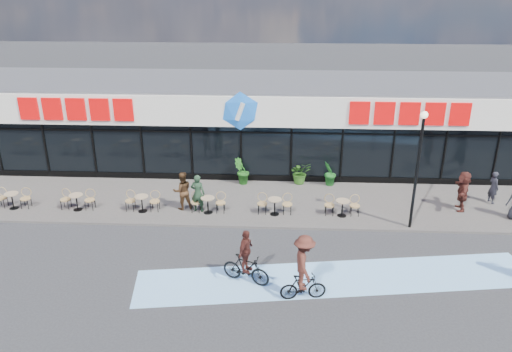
# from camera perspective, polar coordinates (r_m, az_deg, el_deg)

# --- Properties ---
(ground) EXTENTS (120.00, 120.00, 0.00)m
(ground) POSITION_cam_1_polar(r_m,az_deg,el_deg) (19.37, -3.29, -8.79)
(ground) COLOR #28282B
(ground) RESTS_ON ground
(sidewalk) EXTENTS (44.00, 5.00, 0.10)m
(sidewalk) POSITION_cam_1_polar(r_m,az_deg,el_deg) (23.29, -2.15, -2.95)
(sidewalk) COLOR #4F4946
(sidewalk) RESTS_ON ground
(bike_lane) EXTENTS (14.17, 4.13, 0.01)m
(bike_lane) POSITION_cam_1_polar(r_m,az_deg,el_deg) (18.13, 9.14, -11.46)
(bike_lane) COLOR #7EB8EF
(bike_lane) RESTS_ON ground
(building) EXTENTS (30.60, 6.57, 4.75)m
(building) POSITION_cam_1_polar(r_m,az_deg,el_deg) (27.55, -1.25, 6.22)
(building) COLOR black
(building) RESTS_ON ground
(lamp_post) EXTENTS (0.28, 0.28, 4.97)m
(lamp_post) POSITION_cam_1_polar(r_m,az_deg,el_deg) (20.75, 18.06, 1.68)
(lamp_post) COLOR black
(lamp_post) RESTS_ON sidewalk
(bistro_set_1) EXTENTS (1.54, 0.62, 0.90)m
(bistro_set_1) POSITION_cam_1_polar(r_m,az_deg,el_deg) (24.93, -25.99, -2.31)
(bistro_set_1) COLOR tan
(bistro_set_1) RESTS_ON sidewalk
(bistro_set_2) EXTENTS (1.54, 0.62, 0.90)m
(bistro_set_2) POSITION_cam_1_polar(r_m,az_deg,el_deg) (23.67, -19.73, -2.57)
(bistro_set_2) COLOR tan
(bistro_set_2) RESTS_ON sidewalk
(bistro_set_3) EXTENTS (1.54, 0.62, 0.90)m
(bistro_set_3) POSITION_cam_1_polar(r_m,az_deg,el_deg) (22.71, -12.86, -2.82)
(bistro_set_3) COLOR tan
(bistro_set_3) RESTS_ON sidewalk
(bistro_set_4) EXTENTS (1.54, 0.62, 0.90)m
(bistro_set_4) POSITION_cam_1_polar(r_m,az_deg,el_deg) (22.11, -5.49, -3.04)
(bistro_set_4) COLOR tan
(bistro_set_4) RESTS_ON sidewalk
(bistro_set_5) EXTENTS (1.54, 0.62, 0.90)m
(bistro_set_5) POSITION_cam_1_polar(r_m,az_deg,el_deg) (21.89, 2.15, -3.22)
(bistro_set_5) COLOR tan
(bistro_set_5) RESTS_ON sidewalk
(bistro_set_6) EXTENTS (1.54, 0.62, 0.90)m
(bistro_set_6) POSITION_cam_1_polar(r_m,az_deg,el_deg) (22.07, 9.82, -3.34)
(bistro_set_6) COLOR tan
(bistro_set_6) RESTS_ON sidewalk
(potted_plant_left) EXTENTS (0.95, 0.89, 1.36)m
(potted_plant_left) POSITION_cam_1_polar(r_m,az_deg,el_deg) (24.82, -1.64, 0.54)
(potted_plant_left) COLOR #1F5B1A
(potted_plant_left) RESTS_ON sidewalk
(potted_plant_mid) EXTENTS (1.23, 1.14, 1.14)m
(potted_plant_mid) POSITION_cam_1_polar(r_m,az_deg,el_deg) (25.04, 5.08, 0.40)
(potted_plant_mid) COLOR #2D5F1B
(potted_plant_mid) RESTS_ON sidewalk
(potted_plant_right) EXTENTS (0.75, 0.84, 1.29)m
(potted_plant_right) POSITION_cam_1_polar(r_m,az_deg,el_deg) (24.90, 8.44, 0.28)
(potted_plant_right) COLOR #1C6220
(potted_plant_right) RESTS_ON sidewalk
(patron_left) EXTENTS (0.70, 0.52, 1.73)m
(patron_left) POSITION_cam_1_polar(r_m,az_deg,el_deg) (22.08, -6.67, -1.96)
(patron_left) COLOR #1D3420
(patron_left) RESTS_ON sidewalk
(patron_right) EXTENTS (1.04, 0.93, 1.76)m
(patron_right) POSITION_cam_1_polar(r_m,az_deg,el_deg) (22.38, -8.41, -1.67)
(patron_right) COLOR #3E2716
(patron_right) RESTS_ON sidewalk
(pedestrian_a) EXTENTS (0.88, 1.77, 1.82)m
(pedestrian_a) POSITION_cam_1_polar(r_m,az_deg,el_deg) (23.88, 22.56, -1.57)
(pedestrian_a) COLOR #50231C
(pedestrian_a) RESTS_ON sidewalk
(pedestrian_b) EXTENTS (0.52, 0.64, 1.53)m
(pedestrian_b) POSITION_cam_1_polar(r_m,az_deg,el_deg) (25.23, 25.50, -1.17)
(pedestrian_b) COLOR black
(pedestrian_b) RESTS_ON sidewalk
(cyclist_a) EXTENTS (1.57, 1.31, 2.34)m
(cyclist_a) POSITION_cam_1_polar(r_m,az_deg,el_deg) (16.37, 5.48, -10.56)
(cyclist_a) COLOR black
(cyclist_a) RESTS_ON ground
(cyclist_c) EXTENTS (1.82, 1.13, 2.01)m
(cyclist_c) POSITION_cam_1_polar(r_m,az_deg,el_deg) (17.30, -1.17, -9.85)
(cyclist_c) COLOR black
(cyclist_c) RESTS_ON ground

